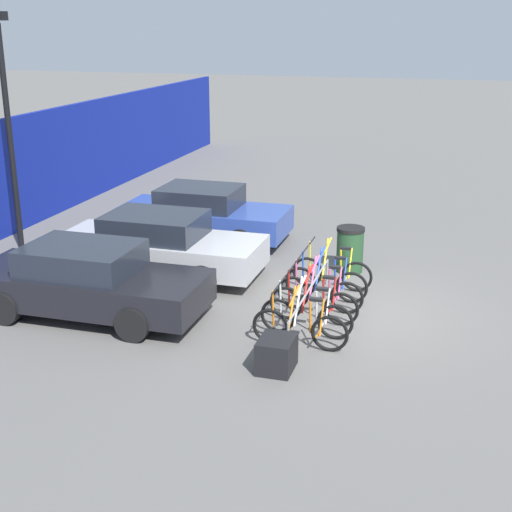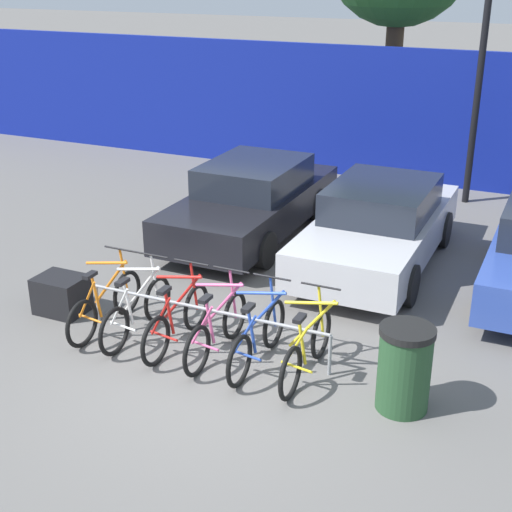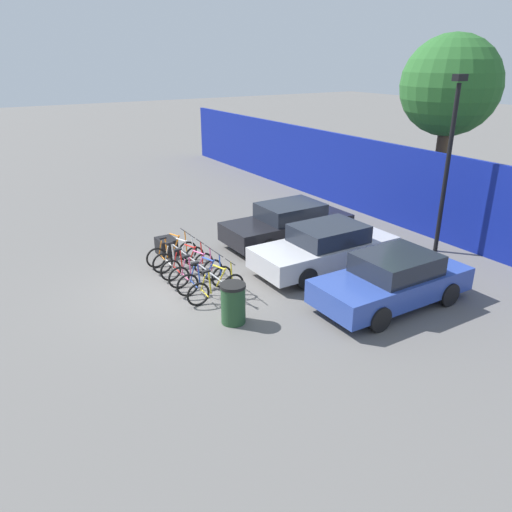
% 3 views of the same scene
% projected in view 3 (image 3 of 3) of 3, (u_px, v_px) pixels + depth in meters
% --- Properties ---
extents(ground_plane, '(120.00, 120.00, 0.00)m').
position_uv_depth(ground_plane, '(182.00, 291.00, 13.98)').
color(ground_plane, '#605E5B').
extents(hoarding_wall, '(36.00, 0.16, 3.03)m').
position_uv_depth(hoarding_wall, '(422.00, 192.00, 18.05)').
color(hoarding_wall, navy).
rests_on(hoarding_wall, ground).
extents(bike_rack, '(3.52, 0.04, 0.57)m').
position_uv_depth(bike_rack, '(197.00, 265.00, 14.45)').
color(bike_rack, gray).
rests_on(bike_rack, ground).
extents(bicycle_orange, '(0.68, 1.71, 1.05)m').
position_uv_depth(bicycle_orange, '(172.00, 253.00, 15.59)').
color(bicycle_orange, black).
rests_on(bicycle_orange, ground).
extents(bicycle_white, '(0.68, 1.71, 1.05)m').
position_uv_depth(bicycle_white, '(179.00, 258.00, 15.19)').
color(bicycle_white, black).
rests_on(bicycle_white, ground).
extents(bicycle_red, '(0.68, 1.71, 1.05)m').
position_uv_depth(bicycle_red, '(187.00, 265.00, 14.69)').
color(bicycle_red, black).
rests_on(bicycle_red, ground).
extents(bicycle_pink, '(0.68, 1.71, 1.05)m').
position_uv_depth(bicycle_pink, '(196.00, 272.00, 14.23)').
color(bicycle_pink, black).
rests_on(bicycle_pink, ground).
extents(bicycle_blue, '(0.68, 1.71, 1.05)m').
position_uv_depth(bicycle_blue, '(205.00, 279.00, 13.77)').
color(bicycle_blue, black).
rests_on(bicycle_blue, ground).
extents(bicycle_yellow, '(0.68, 1.71, 1.05)m').
position_uv_depth(bicycle_yellow, '(216.00, 288.00, 13.25)').
color(bicycle_yellow, black).
rests_on(bicycle_yellow, ground).
extents(car_black, '(1.91, 4.54, 1.40)m').
position_uv_depth(car_black, '(288.00, 223.00, 17.32)').
color(car_black, black).
rests_on(car_black, ground).
extents(car_silver, '(1.91, 4.54, 1.40)m').
position_uv_depth(car_silver, '(326.00, 248.00, 15.16)').
color(car_silver, '#B7B7BC').
rests_on(car_silver, ground).
extents(car_blue, '(1.91, 4.30, 1.40)m').
position_uv_depth(car_blue, '(393.00, 280.00, 12.98)').
color(car_blue, '#2D479E').
rests_on(car_blue, ground).
extents(lamp_post, '(0.24, 0.44, 5.61)m').
position_uv_depth(lamp_post, '(449.00, 157.00, 15.62)').
color(lamp_post, black).
rests_on(lamp_post, ground).
extents(trash_bin, '(0.63, 0.63, 1.03)m').
position_uv_depth(trash_bin, '(233.00, 303.00, 12.14)').
color(trash_bin, '#234728').
rests_on(trash_bin, ground).
extents(cargo_crate, '(0.70, 0.56, 0.55)m').
position_uv_depth(cargo_crate, '(166.00, 246.00, 16.43)').
color(cargo_crate, black).
rests_on(cargo_crate, ground).
extents(tree_behind_hoarding, '(3.62, 3.62, 6.91)m').
position_uv_depth(tree_behind_hoarding, '(450.00, 87.00, 18.23)').
color(tree_behind_hoarding, brown).
rests_on(tree_behind_hoarding, ground).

